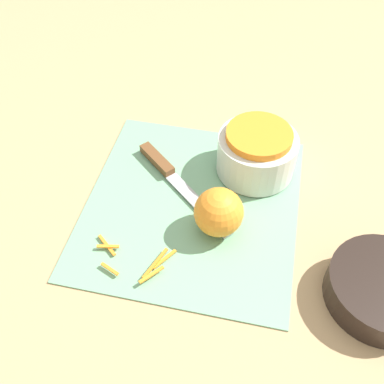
{
  "coord_description": "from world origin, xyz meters",
  "views": [
    {
      "loc": [
        0.49,
        0.11,
        0.61
      ],
      "look_at": [
        0.0,
        0.0,
        0.04
      ],
      "focal_mm": 42.0,
      "sensor_mm": 36.0,
      "label": 1
    }
  ],
  "objects_px": {
    "bowl_dark": "(383,289)",
    "orange_left": "(219,212)",
    "bowl_speckled": "(257,152)",
    "knife": "(168,171)"
  },
  "relations": [
    {
      "from": "bowl_dark",
      "to": "knife",
      "type": "relative_size",
      "value": 0.78
    },
    {
      "from": "bowl_speckled",
      "to": "knife",
      "type": "relative_size",
      "value": 0.69
    },
    {
      "from": "bowl_dark",
      "to": "knife",
      "type": "distance_m",
      "value": 0.41
    },
    {
      "from": "bowl_dark",
      "to": "orange_left",
      "type": "bearing_deg",
      "value": -105.84
    },
    {
      "from": "bowl_dark",
      "to": "orange_left",
      "type": "relative_size",
      "value": 2.01
    },
    {
      "from": "bowl_speckled",
      "to": "bowl_dark",
      "type": "relative_size",
      "value": 0.87
    },
    {
      "from": "bowl_speckled",
      "to": "orange_left",
      "type": "height_order",
      "value": "bowl_speckled"
    },
    {
      "from": "knife",
      "to": "orange_left",
      "type": "height_order",
      "value": "orange_left"
    },
    {
      "from": "orange_left",
      "to": "bowl_speckled",
      "type": "bearing_deg",
      "value": 163.83
    },
    {
      "from": "bowl_speckled",
      "to": "bowl_dark",
      "type": "xyz_separation_m",
      "value": [
        0.22,
        0.21,
        -0.03
      ]
    }
  ]
}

